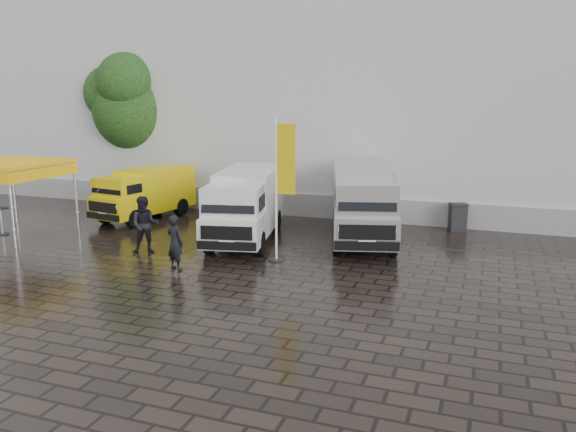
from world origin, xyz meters
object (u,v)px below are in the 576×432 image
at_px(van_white, 246,207).
at_px(van_silver, 362,204).
at_px(canopy_tent, 8,166).
at_px(wheelie_bin, 458,217).
at_px(person_front, 175,242).
at_px(person_tent, 145,225).
at_px(flagpole, 282,184).
at_px(van_yellow, 145,194).
at_px(cocktail_table, 1,221).

xyz_separation_m(van_white, van_silver, (3.92, 1.48, 0.08)).
relative_size(canopy_tent, wheelie_bin, 3.15).
bearing_deg(canopy_tent, person_front, -12.60).
distance_m(van_white, van_silver, 4.19).
xyz_separation_m(van_silver, wheelie_bin, (3.15, 2.87, -0.79)).
relative_size(canopy_tent, person_tent, 1.76).
xyz_separation_m(canopy_tent, flagpole, (10.75, 0.15, -0.13)).
bearing_deg(canopy_tent, van_yellow, 52.59).
height_order(canopy_tent, person_tent, canopy_tent).
bearing_deg(flagpole, van_yellow, 153.16).
distance_m(wheelie_bin, person_front, 11.24).
bearing_deg(flagpole, person_front, -143.63).
distance_m(van_white, person_front, 3.98).
bearing_deg(wheelie_bin, van_white, -165.54).
xyz_separation_m(van_silver, canopy_tent, (-12.55, -3.59, 1.28)).
height_order(van_white, flagpole, flagpole).
bearing_deg(person_tent, person_front, -62.35).
distance_m(van_silver, cocktail_table, 13.52).
bearing_deg(flagpole, canopy_tent, -179.19).
height_order(flagpole, person_tent, flagpole).
bearing_deg(wheelie_bin, person_tent, -160.92).
xyz_separation_m(flagpole, person_front, (-2.66, -1.96, -1.62)).
bearing_deg(van_white, canopy_tent, -178.74).
bearing_deg(wheelie_bin, canopy_tent, -174.79).
bearing_deg(cocktail_table, van_yellow, 50.52).
height_order(van_yellow, flagpole, flagpole).
height_order(van_yellow, van_white, van_white).
height_order(cocktail_table, person_front, person_front).
relative_size(van_white, person_tent, 3.02).
xyz_separation_m(van_white, person_tent, (-2.45, -2.63, -0.29)).
relative_size(van_yellow, person_tent, 2.40).
bearing_deg(cocktail_table, flagpole, 1.81).
distance_m(canopy_tent, cocktail_table, 2.14).
bearing_deg(canopy_tent, cocktail_table, -153.57).
distance_m(wheelie_bin, person_tent, 11.81).
bearing_deg(van_yellow, cocktail_table, -119.75).
height_order(canopy_tent, person_front, canopy_tent).
distance_m(flagpole, person_front, 3.68).
height_order(van_silver, cocktail_table, van_silver).
xyz_separation_m(van_silver, cocktail_table, (-12.95, -3.79, -0.81)).
distance_m(van_white, wheelie_bin, 8.33).
bearing_deg(van_yellow, van_silver, 7.08).
xyz_separation_m(van_yellow, person_tent, (3.09, -4.55, -0.10)).
height_order(person_front, person_tent, person_tent).
distance_m(van_silver, flagpole, 4.05).
xyz_separation_m(canopy_tent, cocktail_table, (-0.40, -0.20, -2.09)).
xyz_separation_m(van_yellow, van_white, (5.55, -1.92, 0.19)).
distance_m(van_white, canopy_tent, 8.99).
relative_size(van_white, van_silver, 0.94).
bearing_deg(van_white, van_yellow, 148.41).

